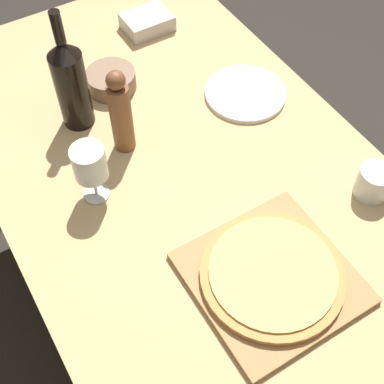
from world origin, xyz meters
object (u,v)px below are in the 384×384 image
pizza (273,273)px  pepper_mill (121,113)px  wine_bottle (71,83)px  wine_glass (90,164)px  small_bowl (111,80)px

pizza → pepper_mill: bearing=100.7°
pepper_mill → wine_bottle: bearing=114.1°
wine_bottle → wine_glass: wine_bottle is taller
pizza → wine_glass: size_ratio=1.92×
pizza → pepper_mill: size_ratio=1.27×
pepper_mill → small_bowl: pepper_mill is taller
wine_bottle → pepper_mill: 0.17m
pepper_mill → small_bowl: bearing=72.6°
wine_bottle → wine_glass: (-0.07, -0.26, -0.02)m
wine_bottle → pepper_mill: bearing=-65.9°
pizza → wine_bottle: 0.72m
pepper_mill → wine_glass: size_ratio=1.51×
pizza → pepper_mill: (-0.10, 0.54, 0.09)m
wine_bottle → small_bowl: (0.14, 0.07, -0.11)m
pepper_mill → wine_glass: pepper_mill is taller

